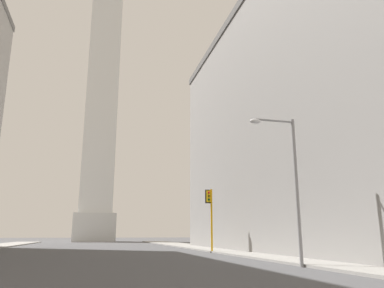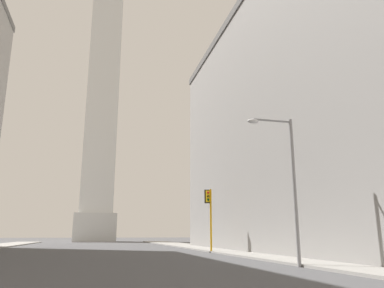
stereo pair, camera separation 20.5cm
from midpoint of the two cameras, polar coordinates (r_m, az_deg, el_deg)
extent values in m
cube|color=gray|center=(37.43, 6.81, -15.96)|extent=(5.00, 106.73, 0.15)
cube|color=#595756|center=(47.74, 25.97, 18.16)|extent=(29.23, 49.76, 0.90)
cube|color=silver|center=(91.93, -14.51, -12.24)|extent=(9.45, 9.45, 6.35)
cube|color=silver|center=(99.37, -13.26, 9.13)|extent=(7.56, 7.56, 66.17)
cylinder|color=orange|center=(36.65, 3.06, -11.53)|extent=(0.18, 0.18, 5.98)
cylinder|color=#262626|center=(36.66, 3.12, -16.12)|extent=(0.40, 0.40, 0.10)
cube|color=#E5B20F|center=(36.72, 2.58, -7.96)|extent=(0.36, 0.36, 1.10)
cube|color=black|center=(36.89, 2.52, -7.99)|extent=(0.58, 0.07, 1.32)
sphere|color=red|center=(36.57, 2.64, -7.40)|extent=(0.22, 0.22, 0.22)
sphere|color=#483506|center=(36.53, 2.65, -7.93)|extent=(0.22, 0.22, 0.22)
sphere|color=#073410|center=(36.50, 2.65, -8.46)|extent=(0.22, 0.22, 0.22)
cylinder|color=gray|center=(21.44, 15.64, -6.77)|extent=(0.20, 0.20, 8.09)
cylinder|color=gray|center=(21.68, 12.33, 3.50)|extent=(2.30, 0.12, 0.12)
sphere|color=gray|center=(22.20, 15.00, 3.25)|extent=(0.20, 0.20, 0.20)
ellipsoid|color=silver|center=(21.17, 9.55, 3.45)|extent=(0.64, 0.36, 0.26)
camera|label=1|loc=(0.10, -89.90, -0.02)|focal=35.00mm
camera|label=2|loc=(0.10, 90.10, 0.02)|focal=35.00mm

